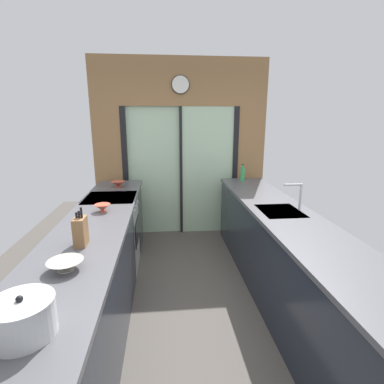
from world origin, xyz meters
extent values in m
cube|color=#4C4742|center=(0.00, 0.60, -0.01)|extent=(5.04, 7.60, 0.02)
cube|color=olive|center=(0.00, 2.40, 2.35)|extent=(2.64, 0.08, 0.70)
cube|color=#B2D1AD|center=(-0.42, 2.42, 1.00)|extent=(0.80, 0.02, 2.00)
cube|color=#B2D1AD|center=(0.42, 2.38, 1.00)|extent=(0.80, 0.02, 2.00)
cube|color=black|center=(-0.86, 2.40, 1.00)|extent=(0.08, 0.10, 2.00)
cube|color=black|center=(0.86, 2.40, 1.00)|extent=(0.08, 0.10, 2.00)
cube|color=black|center=(0.00, 2.40, 1.00)|extent=(0.04, 0.10, 2.00)
cube|color=olive|center=(-1.11, 2.40, 1.00)|extent=(0.42, 0.08, 2.00)
cube|color=olive|center=(1.11, 2.40, 1.00)|extent=(0.42, 0.08, 2.00)
cylinder|color=white|center=(0.00, 2.34, 2.30)|extent=(0.25, 0.03, 0.25)
torus|color=black|center=(0.00, 2.34, 2.30)|extent=(0.27, 0.02, 0.27)
cube|color=#1E232D|center=(-0.91, -0.33, 0.44)|extent=(0.58, 2.55, 0.88)
cube|color=#1E232D|center=(-0.91, 1.88, 0.44)|extent=(0.58, 0.65, 0.88)
cube|color=#4C4C51|center=(-0.91, 0.30, 0.90)|extent=(0.62, 3.80, 0.04)
cube|color=#1E232D|center=(0.91, 0.30, 0.44)|extent=(0.58, 3.80, 0.88)
cube|color=#4C4C51|center=(0.91, 0.30, 0.90)|extent=(0.62, 3.80, 0.04)
cube|color=#B7BABC|center=(0.89, 0.55, 0.90)|extent=(0.40, 0.48, 0.05)
cylinder|color=#B7BABC|center=(1.09, 0.55, 1.06)|extent=(0.02, 0.02, 0.28)
cylinder|color=#B7BABC|center=(1.00, 0.55, 1.19)|extent=(0.18, 0.02, 0.02)
cube|color=#B7BABC|center=(-0.91, 1.25, 0.44)|extent=(0.58, 0.60, 0.88)
cube|color=black|center=(-0.61, 1.25, 0.48)|extent=(0.01, 0.48, 0.28)
cube|color=black|center=(-0.91, 1.25, 0.91)|extent=(0.58, 0.60, 0.03)
cylinder|color=#B7BABC|center=(-0.61, 1.07, 0.80)|extent=(0.02, 0.04, 0.04)
cylinder|color=#B7BABC|center=(-0.61, 1.25, 0.80)|extent=(0.02, 0.04, 0.04)
cylinder|color=#B7BABC|center=(-0.61, 1.43, 0.80)|extent=(0.02, 0.04, 0.04)
cylinder|color=gray|center=(-0.89, -0.48, 0.92)|extent=(0.10, 0.10, 0.01)
cone|color=gray|center=(-0.89, -0.48, 0.96)|extent=(0.22, 0.22, 0.06)
cylinder|color=#BC4C38|center=(-0.89, 0.69, 0.92)|extent=(0.07, 0.07, 0.01)
cone|color=#BC4C38|center=(-0.89, 0.69, 0.96)|extent=(0.16, 0.16, 0.07)
cylinder|color=#BC4C38|center=(-0.89, 1.77, 0.92)|extent=(0.09, 0.09, 0.01)
cone|color=#BC4C38|center=(-0.89, 1.77, 0.96)|extent=(0.19, 0.19, 0.07)
cube|color=brown|center=(-0.89, -0.10, 1.03)|extent=(0.08, 0.14, 0.21)
cylinder|color=black|center=(-0.91, -0.10, 1.15)|extent=(0.02, 0.02, 0.05)
cylinder|color=black|center=(-0.89, -0.10, 1.15)|extent=(0.02, 0.02, 0.06)
cylinder|color=black|center=(-0.87, -0.10, 1.17)|extent=(0.02, 0.02, 0.09)
cylinder|color=#B7BABC|center=(-0.89, -1.04, 1.00)|extent=(0.27, 0.27, 0.15)
cylinder|color=#B7BABC|center=(-0.89, -1.04, 1.08)|extent=(0.27, 0.27, 0.01)
sphere|color=black|center=(-0.89, -1.04, 1.10)|extent=(0.03, 0.03, 0.03)
cylinder|color=#339E56|center=(0.89, 2.01, 1.02)|extent=(0.06, 0.06, 0.20)
cylinder|color=#339E56|center=(0.89, 2.01, 1.14)|extent=(0.03, 0.03, 0.04)
cylinder|color=black|center=(0.89, 2.01, 1.16)|extent=(0.03, 0.03, 0.01)
camera|label=1|loc=(-0.28, -2.19, 1.83)|focal=27.56mm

